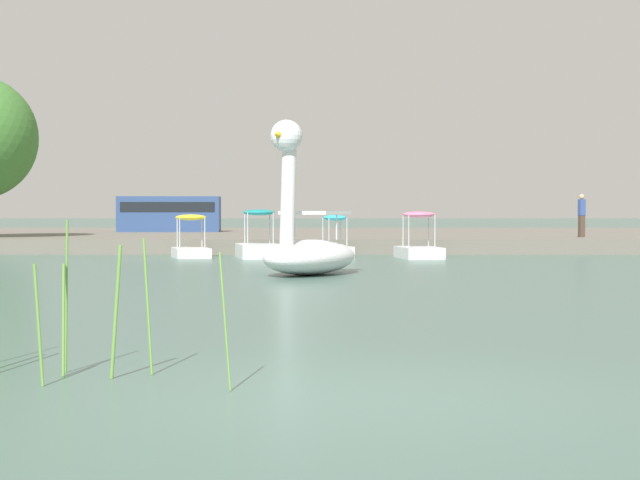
{
  "coord_description": "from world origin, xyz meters",
  "views": [
    {
      "loc": [
        -0.2,
        -7.81,
        1.53
      ],
      "look_at": [
        -0.47,
        18.65,
        0.74
      ],
      "focal_mm": 53.68,
      "sensor_mm": 36.0,
      "label": 1
    }
  ],
  "objects": [
    {
      "name": "ground_plane",
      "position": [
        0.0,
        0.0,
        0.0
      ],
      "size": [
        405.62,
        405.62,
        0.0
      ],
      "primitive_type": "plane",
      "color": "#47665B"
    },
    {
      "name": "shore_bank_far",
      "position": [
        0.0,
        38.19,
        0.27
      ],
      "size": [
        159.41,
        24.54,
        0.54
      ],
      "primitive_type": "cube",
      "color": "#6B665B",
      "rests_on": "ground_plane"
    },
    {
      "name": "swan_boat",
      "position": [
        -0.74,
        15.25,
        0.77
      ],
      "size": [
        3.13,
        3.75,
        3.66
      ],
      "color": "white",
      "rests_on": "ground_plane"
    },
    {
      "name": "pedal_boat_pink",
      "position": [
        2.73,
        23.56,
        0.42
      ],
      "size": [
        1.53,
        2.32,
        1.54
      ],
      "color": "white",
      "rests_on": "ground_plane"
    },
    {
      "name": "pedal_boat_cyan",
      "position": [
        -0.03,
        24.1,
        0.44
      ],
      "size": [
        1.31,
        1.92,
        1.43
      ],
      "color": "white",
      "rests_on": "ground_plane"
    },
    {
      "name": "pedal_boat_teal",
      "position": [
        -2.54,
        23.79,
        0.4
      ],
      "size": [
        1.77,
        2.51,
        1.6
      ],
      "color": "white",
      "rests_on": "ground_plane"
    },
    {
      "name": "pedal_boat_yellow",
      "position": [
        -4.82,
        23.94,
        0.41
      ],
      "size": [
        1.57,
        2.02,
        1.44
      ],
      "color": "white",
      "rests_on": "ground_plane"
    },
    {
      "name": "person_on_path",
      "position": [
        9.54,
        29.16,
        1.4
      ],
      "size": [
        0.27,
        0.27,
        1.66
      ],
      "color": "#47382D",
      "rests_on": "shore_bank_far"
    },
    {
      "name": "parked_van",
      "position": [
        -8.03,
        38.79,
        1.48
      ],
      "size": [
        5.0,
        2.0,
        1.72
      ],
      "color": "navy",
      "rests_on": "shore_bank_far"
    },
    {
      "name": "reed_clump_foreground",
      "position": [
        -2.72,
        1.02,
        0.61
      ],
      "size": [
        2.68,
        1.18,
        1.47
      ],
      "color": "#669942",
      "rests_on": "ground_plane"
    }
  ]
}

